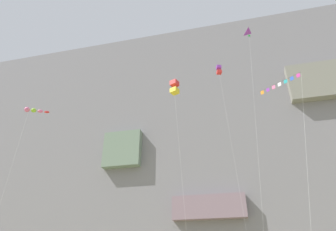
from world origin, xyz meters
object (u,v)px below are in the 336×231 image
(kite_box_near_cliff, at_px, (219,71))
(kite_delta_mid_right, at_px, (252,47))
(kite_windsock_mid_left, at_px, (33,111))
(kite_banner_far_right, at_px, (282,95))
(kite_box_low_left, at_px, (175,87))

(kite_box_near_cliff, relative_size, kite_delta_mid_right, 0.96)
(kite_windsock_mid_left, distance_m, kite_banner_far_right, 31.20)
(kite_box_low_left, bearing_deg, kite_windsock_mid_left, -167.96)
(kite_box_low_left, bearing_deg, kite_delta_mid_right, -14.56)
(kite_windsock_mid_left, relative_size, kite_box_near_cliff, 0.78)
(kite_box_low_left, distance_m, kite_windsock_mid_left, 19.30)
(kite_box_near_cliff, bearing_deg, kite_box_low_left, -165.52)
(kite_box_low_left, height_order, kite_delta_mid_right, kite_delta_mid_right)
(kite_box_near_cliff, height_order, kite_banner_far_right, kite_box_near_cliff)
(kite_windsock_mid_left, xyz_separation_m, kite_banner_far_right, (30.80, -2.98, -4.01))
(kite_box_low_left, xyz_separation_m, kite_box_near_cliff, (6.21, 1.60, 2.94))
(kite_box_low_left, height_order, kite_box_near_cliff, kite_box_near_cliff)
(kite_box_low_left, relative_size, kite_banner_far_right, 1.32)
(kite_box_near_cliff, xyz_separation_m, kite_banner_far_right, (6.01, -8.55, -10.38))
(kite_windsock_mid_left, bearing_deg, kite_banner_far_right, -5.53)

